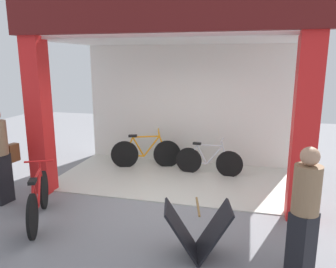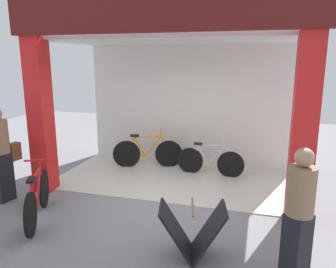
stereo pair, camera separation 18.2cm
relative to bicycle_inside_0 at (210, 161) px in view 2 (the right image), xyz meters
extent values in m
plane|color=gray|center=(-0.67, -1.72, -0.33)|extent=(18.18, 18.18, 0.00)
cube|color=beige|center=(-0.67, -0.42, -0.32)|extent=(5.09, 2.62, 0.02)
cube|color=silver|center=(-0.67, 0.89, 1.15)|extent=(5.09, 0.12, 2.98)
cube|color=red|center=(-3.04, -1.72, 1.15)|extent=(0.37, 0.36, 2.98)
cube|color=red|center=(1.69, -1.72, 1.15)|extent=(0.37, 0.36, 2.98)
cube|color=#591414|center=(-0.67, -1.87, 3.06)|extent=(5.29, 0.20, 0.83)
cube|color=silver|center=(-0.67, -0.42, 2.61)|extent=(5.09, 2.62, 0.06)
cylinder|color=black|center=(-0.46, 0.03, -0.04)|extent=(0.60, 0.07, 0.60)
cylinder|color=black|center=(0.47, -0.03, -0.04)|extent=(0.60, 0.07, 0.60)
cylinder|color=silver|center=(-0.24, 0.01, -0.06)|extent=(0.40, 0.06, 0.08)
cylinder|color=silver|center=(-0.16, 0.01, 0.14)|extent=(0.26, 0.05, 0.45)
cylinder|color=silver|center=(0.13, -0.01, 0.14)|extent=(0.37, 0.05, 0.47)
cylinder|color=silver|center=(0.01, 0.00, 0.36)|extent=(0.58, 0.07, 0.05)
cylinder|color=silver|center=(-0.36, 0.02, 0.16)|extent=(0.20, 0.04, 0.40)
cylinder|color=silver|center=(0.37, -0.02, 0.17)|extent=(0.18, 0.04, 0.42)
cylinder|color=silver|center=(0.29, -0.02, 0.43)|extent=(0.05, 0.04, 0.12)
cylinder|color=silver|center=(0.28, -0.02, 0.49)|extent=(0.05, 0.42, 0.03)
cube|color=black|center=(-0.27, 0.02, 0.38)|extent=(0.19, 0.10, 0.05)
cylinder|color=black|center=(-2.02, 0.02, 0.00)|extent=(0.65, 0.23, 0.66)
cylinder|color=black|center=(-1.05, 0.31, 0.00)|extent=(0.65, 0.23, 0.66)
cylinder|color=orange|center=(-1.79, 0.09, -0.03)|extent=(0.44, 0.16, 0.09)
cylinder|color=orange|center=(-1.71, 0.12, 0.19)|extent=(0.29, 0.12, 0.50)
cylinder|color=orange|center=(-1.40, 0.21, 0.19)|extent=(0.40, 0.15, 0.52)
cylinder|color=orange|center=(-1.53, 0.17, 0.43)|extent=(0.62, 0.22, 0.05)
cylinder|color=orange|center=(-1.92, 0.05, 0.21)|extent=(0.22, 0.10, 0.44)
cylinder|color=orange|center=(-1.14, 0.28, 0.22)|extent=(0.20, 0.09, 0.46)
cylinder|color=orange|center=(-1.23, 0.26, 0.51)|extent=(0.06, 0.05, 0.14)
cylinder|color=orange|center=(-1.24, 0.26, 0.57)|extent=(0.16, 0.45, 0.03)
cube|color=black|center=(-1.83, 0.08, 0.46)|extent=(0.22, 0.15, 0.05)
cylinder|color=black|center=(-2.13, -3.33, 0.00)|extent=(0.33, 0.62, 0.67)
cylinder|color=black|center=(-2.58, -2.40, 0.00)|extent=(0.33, 0.62, 0.67)
cylinder|color=red|center=(-2.24, -3.11, -0.03)|extent=(0.23, 0.42, 0.09)
cylinder|color=red|center=(-2.28, -3.03, 0.19)|extent=(0.16, 0.28, 0.50)
cylinder|color=red|center=(-2.42, -2.74, 0.20)|extent=(0.21, 0.39, 0.52)
cylinder|color=red|center=(-2.36, -2.86, 0.44)|extent=(0.31, 0.59, 0.05)
cylinder|color=red|center=(-2.18, -3.23, 0.22)|extent=(0.13, 0.21, 0.45)
cylinder|color=red|center=(-2.54, -2.49, 0.22)|extent=(0.12, 0.20, 0.46)
cylinder|color=red|center=(-2.49, -2.58, 0.52)|extent=(0.06, 0.07, 0.14)
cylinder|color=red|center=(-2.49, -2.59, 0.58)|extent=(0.43, 0.23, 0.03)
cube|color=black|center=(-2.22, -3.15, 0.46)|extent=(0.18, 0.23, 0.05)
cube|color=black|center=(0.06, -3.25, 0.02)|extent=(0.56, 0.63, 0.72)
cube|color=black|center=(0.47, -3.15, 0.02)|extent=(0.56, 0.63, 0.72)
cylinder|color=olive|center=(0.26, -3.20, 0.37)|extent=(0.15, 0.53, 0.03)
cube|color=black|center=(1.52, -3.33, 0.08)|extent=(0.36, 0.37, 0.83)
cylinder|color=#8C6B4C|center=(1.52, -3.33, 0.78)|extent=(0.44, 0.44, 0.57)
sphere|color=tan|center=(1.52, -3.33, 1.18)|extent=(0.22, 0.22, 0.22)
cube|color=black|center=(-3.46, -2.39, 0.12)|extent=(0.28, 0.35, 0.91)
cube|color=brown|center=(-3.42, -2.08, 0.53)|extent=(0.16, 0.24, 0.33)
camera|label=1|loc=(0.84, -7.10, 2.21)|focal=35.11mm
camera|label=2|loc=(1.02, -7.05, 2.21)|focal=35.11mm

